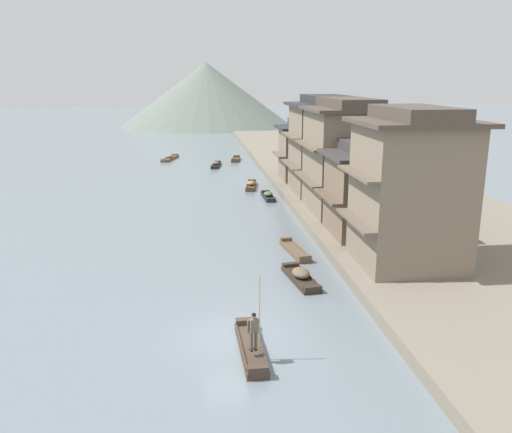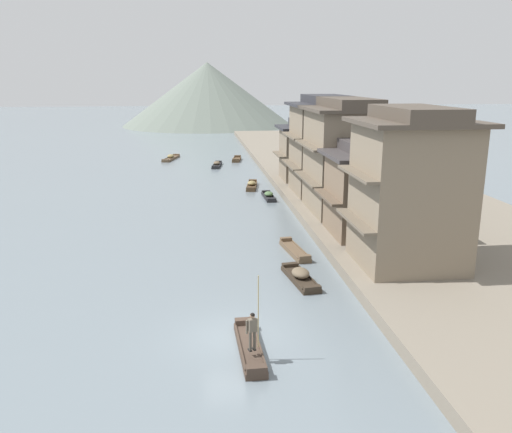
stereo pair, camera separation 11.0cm
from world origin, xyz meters
TOP-DOWN VIEW (x-y plane):
  - ground_plane at (0.00, 0.00)m, footprint 400.00×400.00m
  - riverbank_right at (15.59, 30.00)m, footprint 18.00×110.00m
  - boat_foreground_poled at (0.63, -1.41)m, footprint 0.97×4.36m
  - boatman_person at (0.66, -2.23)m, footprint 0.53×0.36m
  - boat_moored_nearest at (4.26, 50.11)m, footprint 1.56×3.62m
  - boat_moored_second at (5.37, 26.79)m, footprint 0.94×3.83m
  - boat_moored_third at (4.33, 31.86)m, footprint 1.62×4.49m
  - boat_moored_far at (4.22, 6.01)m, footprint 1.57×4.07m
  - boat_midriver_drifting at (4.80, 10.75)m, footprint 1.36×4.22m
  - boat_midriver_upstream at (-4.64, 52.38)m, footprint 2.36×5.60m
  - boat_upstream_distant at (1.38, 45.66)m, footprint 1.57×4.51m
  - house_waterfront_nearest at (10.27, 6.31)m, footprint 6.54×6.23m
  - house_waterfront_second at (9.98, 12.41)m, footprint 5.95×5.86m
  - house_waterfront_tall at (10.28, 18.82)m, footprint 6.57×7.85m
  - house_waterfront_narrow at (10.33, 25.85)m, footprint 6.66×7.02m
  - house_waterfront_far at (10.14, 32.51)m, footprint 6.27×5.46m
  - hill_far_west at (2.07, 106.87)m, footprint 39.96×39.96m

SIDE VIEW (x-z plane):
  - ground_plane at x=0.00m, z-range 0.00..0.00m
  - boat_midriver_drifting at x=4.80m, z-range -0.08..0.41m
  - boat_foreground_poled at x=0.63m, z-range -0.09..0.44m
  - boat_moored_nearest at x=4.26m, z-range -0.08..0.44m
  - boat_moored_second at x=5.37m, z-range -0.09..0.54m
  - boat_upstream_distant at x=1.38m, z-range -0.11..0.56m
  - boat_midriver_upstream at x=-4.64m, z-range -0.13..0.59m
  - boat_moored_third at x=4.33m, z-range -0.11..0.59m
  - boat_moored_far at x=4.22m, z-range -0.10..0.63m
  - riverbank_right at x=15.59m, z-range 0.00..0.66m
  - boatman_person at x=0.66m, z-range 0.01..3.05m
  - house_waterfront_second at x=9.98m, z-range 0.60..6.74m
  - house_waterfront_far at x=10.14m, z-range 0.60..6.74m
  - house_waterfront_tall at x=10.28m, z-range 0.58..9.32m
  - house_waterfront_narrow at x=10.33m, z-range 0.58..9.32m
  - house_waterfront_nearest at x=10.27m, z-range 0.59..9.33m
  - hill_far_west at x=2.07m, z-range 0.00..14.46m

